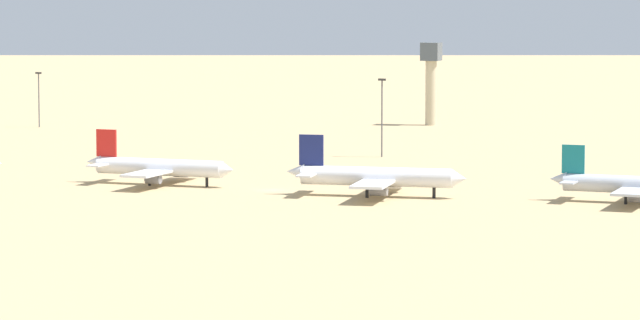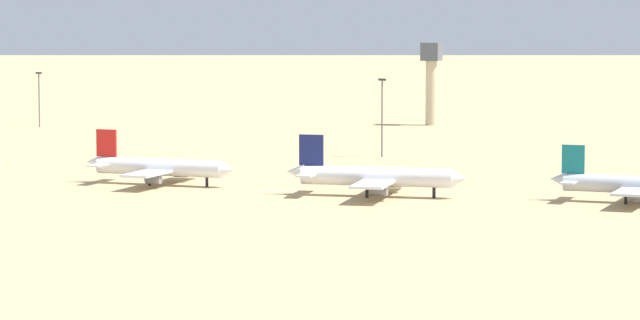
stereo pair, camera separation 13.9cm
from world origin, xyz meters
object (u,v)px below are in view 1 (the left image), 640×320
Objects in this scene: parked_jet_navy_4 at (375,177)px; light_pole_mid at (382,113)px; control_tower at (431,75)px; light_pole_west at (39,95)px; parked_jet_teal_5 at (633,185)px; parked_jet_red_3 at (158,167)px.

parked_jet_navy_4 is 77.75m from light_pole_mid.
light_pole_west is (-102.63, -43.94, -5.32)m from control_tower.
control_tower is at bearing 118.77° from parked_jet_teal_5.
light_pole_mid is (14.82, -94.09, -3.87)m from control_tower.
control_tower reaches higher than parked_jet_navy_4.
parked_jet_teal_5 is 1.34× the size of control_tower.
parked_jet_teal_5 is (48.42, 5.94, -0.37)m from parked_jet_navy_4.
parked_jet_teal_5 is (95.81, 1.66, -0.12)m from parked_jet_red_3.
light_pole_west is 127.71m from light_pole_mid.
light_pole_mid reaches higher than light_pole_west.
light_pole_west is 0.85× the size of light_pole_mid.
parked_jet_teal_5 is at bearing -32.25° from light_pole_west.
light_pole_mid is at bearing -81.05° from control_tower.
light_pole_mid is (25.47, 70.02, 6.90)m from parked_jet_red_3.
parked_jet_navy_4 is 2.26× the size of light_pole_west.
control_tower reaches higher than parked_jet_teal_5.
light_pole_west is at bearing 156.88° from light_pole_mid.
light_pole_mid reaches higher than parked_jet_red_3.
parked_jet_red_3 is 164.81m from control_tower.
control_tower is (-36.74, 168.39, 10.52)m from parked_jet_navy_4.
parked_jet_navy_4 is 172.67m from control_tower.
light_pole_mid is (-70.34, 68.36, 7.02)m from parked_jet_teal_5.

